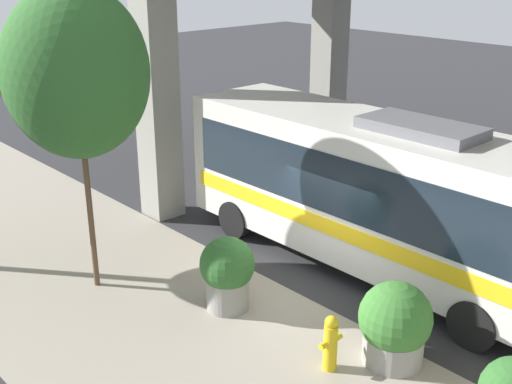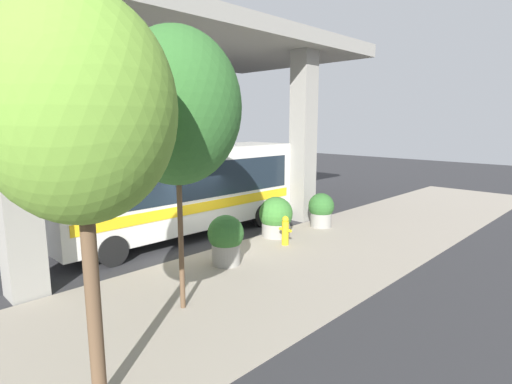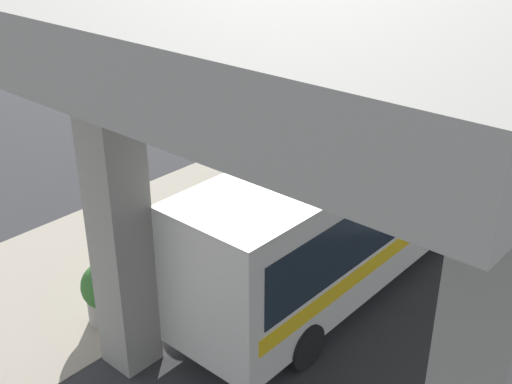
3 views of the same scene
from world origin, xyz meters
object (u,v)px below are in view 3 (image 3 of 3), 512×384
at_px(fire_hydrant, 190,238).
at_px(street_tree_near, 283,33).
at_px(planter_middle, 199,254).
at_px(planter_front, 262,193).
at_px(bus, 351,205).
at_px(street_tree_far, 295,18).
at_px(planter_back, 107,292).

relative_size(fire_hydrant, street_tree_near, 0.17).
relative_size(fire_hydrant, planter_middle, 0.69).
bearing_deg(fire_hydrant, street_tree_near, 104.95).
distance_m(fire_hydrant, street_tree_near, 7.21).
bearing_deg(planter_front, fire_hydrant, -90.73).
bearing_deg(planter_middle, bus, 43.71).
bearing_deg(street_tree_near, street_tree_far, 122.19).
height_order(fire_hydrant, street_tree_near, street_tree_near).
relative_size(planter_front, planter_back, 1.09).
distance_m(planter_middle, planter_back, 2.51).
xyz_separation_m(fire_hydrant, planter_front, (0.04, 2.87, 0.29)).
relative_size(fire_hydrant, street_tree_far, 0.17).
xyz_separation_m(bus, planter_front, (-3.64, 0.96, -1.20)).
distance_m(bus, street_tree_far, 10.00).
xyz_separation_m(bus, planter_middle, (-2.66, -2.54, -1.26)).
bearing_deg(street_tree_near, fire_hydrant, -75.05).
bearing_deg(street_tree_far, fire_hydrant, -68.66).
bearing_deg(street_tree_far, planter_back, -71.29).
xyz_separation_m(fire_hydrant, planter_middle, (1.03, -0.63, 0.22)).
distance_m(planter_front, street_tree_far, 7.62).
relative_size(street_tree_near, street_tree_far, 1.04).
height_order(bus, planter_back, bus).
distance_m(street_tree_near, street_tree_far, 3.44).
relative_size(planter_middle, street_tree_near, 0.24).
xyz_separation_m(planter_front, street_tree_near, (-1.54, 2.76, 3.97)).
height_order(bus, planter_front, bus).
distance_m(fire_hydrant, planter_middle, 1.22).
bearing_deg(planter_middle, street_tree_far, 115.44).
bearing_deg(street_tree_near, bus, -35.62).
distance_m(planter_front, planter_back, 6.00).
distance_m(planter_back, street_tree_far, 12.89).
relative_size(bus, planter_middle, 6.34).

